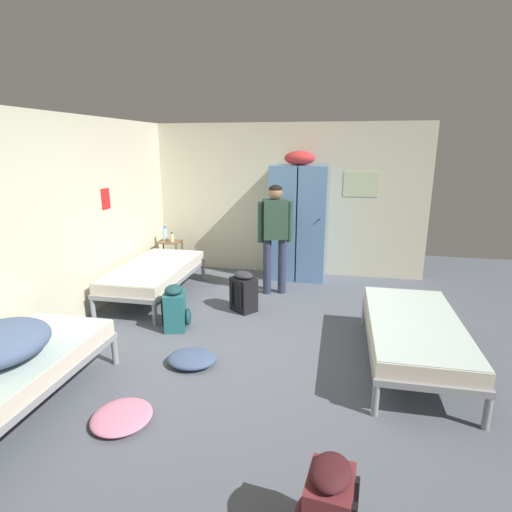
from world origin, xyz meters
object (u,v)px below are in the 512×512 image
object	(u,v)px
shelf_unit	(170,254)
bed_left_rear	(154,272)
backpack_teal	(176,309)
water_bottle	(165,234)
clothes_pile_denim	(192,359)
backpack_black	(244,292)
person_traveler	(275,229)
locker_bank	(298,221)
backpack_maroon	(327,508)
clothes_pile_pink	(122,417)
lotion_bottle	(172,238)
bed_left_front	(4,373)
bed_right	(414,330)

from	to	relation	value
shelf_unit	bed_left_rear	world-z (taller)	shelf_unit
shelf_unit	backpack_teal	world-z (taller)	shelf_unit
water_bottle	clothes_pile_denim	world-z (taller)	water_bottle
bed_left_rear	backpack_black	bearing A→B (deg)	-9.22
bed_left_rear	person_traveler	xyz separation A→B (m)	(1.67, 0.53, 0.59)
locker_bank	backpack_teal	xyz separation A→B (m)	(-1.21, -2.28, -0.71)
bed_left_rear	backpack_black	world-z (taller)	backpack_black
water_bottle	backpack_teal	bearing A→B (deg)	-63.80
shelf_unit	water_bottle	xyz separation A→B (m)	(-0.08, 0.02, 0.34)
backpack_maroon	clothes_pile_pink	distance (m)	1.82
bed_left_rear	clothes_pile_denim	xyz separation A→B (m)	(1.19, -1.71, -0.32)
locker_bank	water_bottle	world-z (taller)	locker_bank
lotion_bottle	backpack_maroon	xyz separation A→B (m)	(2.78, -4.54, -0.38)
bed_left_rear	backpack_black	size ratio (longest dim) A/B	3.45
water_bottle	clothes_pile_denim	bearing A→B (deg)	-62.23
shelf_unit	bed_left_front	size ratio (longest dim) A/B	0.30
lotion_bottle	clothes_pile_denim	bearing A→B (deg)	-64.14
bed_left_rear	person_traveler	bearing A→B (deg)	17.48
person_traveler	locker_bank	bearing A→B (deg)	72.66
water_bottle	backpack_maroon	size ratio (longest dim) A/B	0.45
bed_left_front	person_traveler	distance (m)	3.75
bed_left_rear	backpack_black	xyz separation A→B (m)	(1.39, -0.23, -0.12)
backpack_teal	backpack_black	xyz separation A→B (m)	(0.67, 0.72, 0.00)
bed_left_front	lotion_bottle	size ratio (longest dim) A/B	11.39
clothes_pile_pink	clothes_pile_denim	bearing A→B (deg)	76.24
bed_left_front	clothes_pile_pink	world-z (taller)	bed_left_front
bed_left_rear	backpack_teal	xyz separation A→B (m)	(0.71, -0.95, -0.12)
bed_right	person_traveler	distance (m)	2.53
person_traveler	clothes_pile_denim	size ratio (longest dim) A/B	3.24
lotion_bottle	backpack_teal	size ratio (longest dim) A/B	0.30
bed_left_rear	lotion_bottle	xyz separation A→B (m)	(-0.18, 1.11, 0.26)
locker_bank	bed_left_front	distance (m)	4.57
backpack_black	water_bottle	bearing A→B (deg)	140.90
locker_bank	person_traveler	bearing A→B (deg)	-107.34
clothes_pile_pink	bed_right	bearing A→B (deg)	30.33
lotion_bottle	water_bottle	bearing A→B (deg)	158.20
shelf_unit	bed_right	xyz separation A→B (m)	(3.62, -2.41, 0.04)
backpack_black	clothes_pile_pink	bearing A→B (deg)	-100.13
backpack_maroon	clothes_pile_pink	world-z (taller)	backpack_maroon
bed_left_rear	backpack_black	distance (m)	1.41
water_bottle	lotion_bottle	size ratio (longest dim) A/B	1.48
backpack_black	clothes_pile_pink	distance (m)	2.50
lotion_bottle	bed_left_rear	bearing A→B (deg)	-80.79
locker_bank	person_traveler	xyz separation A→B (m)	(-0.25, -0.80, 0.00)
backpack_teal	clothes_pile_pink	world-z (taller)	backpack_teal
backpack_black	person_traveler	bearing A→B (deg)	69.08
backpack_teal	backpack_black	world-z (taller)	same
person_traveler	backpack_teal	distance (m)	1.90
backpack_maroon	clothes_pile_denim	bearing A→B (deg)	129.36
lotion_bottle	backpack_teal	distance (m)	2.28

